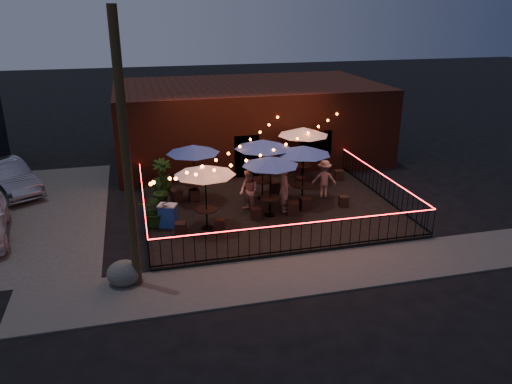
# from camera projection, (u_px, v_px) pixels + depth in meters

# --- Properties ---
(ground) EXTENTS (110.00, 110.00, 0.00)m
(ground) POSITION_uv_depth(u_px,v_px,m) (283.00, 231.00, 18.72)
(ground) COLOR black
(ground) RESTS_ON ground
(patio) EXTENTS (10.00, 8.00, 0.15)m
(patio) POSITION_uv_depth(u_px,v_px,m) (269.00, 209.00, 20.51)
(patio) COLOR black
(patio) RESTS_ON ground
(sidewalk) EXTENTS (18.00, 2.50, 0.05)m
(sidewalk) POSITION_uv_depth(u_px,v_px,m) (313.00, 273.00, 15.77)
(sidewalk) COLOR #42403D
(sidewalk) RESTS_ON ground
(brick_building) EXTENTS (14.00, 8.00, 4.00)m
(brick_building) POSITION_uv_depth(u_px,v_px,m) (248.00, 121.00, 27.31)
(brick_building) COLOR #3D1B10
(brick_building) RESTS_ON ground
(utility_pole) EXTENTS (0.26, 0.26, 8.00)m
(utility_pole) POSITION_uv_depth(u_px,v_px,m) (126.00, 158.00, 13.72)
(utility_pole) COLOR #322614
(utility_pole) RESTS_ON ground
(fence_front) EXTENTS (10.00, 0.04, 1.04)m
(fence_front) POSITION_uv_depth(u_px,v_px,m) (301.00, 238.00, 16.68)
(fence_front) COLOR black
(fence_front) RESTS_ON patio
(fence_left) EXTENTS (0.04, 8.00, 1.04)m
(fence_left) POSITION_uv_depth(u_px,v_px,m) (144.00, 207.00, 19.16)
(fence_left) COLOR black
(fence_left) RESTS_ON patio
(fence_right) EXTENTS (0.04, 8.00, 1.04)m
(fence_right) POSITION_uv_depth(u_px,v_px,m) (381.00, 186.00, 21.45)
(fence_right) COLOR black
(fence_right) RESTS_ON patio
(festoon_lights) EXTENTS (10.02, 8.72, 1.32)m
(festoon_lights) POSITION_uv_depth(u_px,v_px,m) (246.00, 156.00, 19.15)
(festoon_lights) COLOR #EC4A10
(festoon_lights) RESTS_ON ground
(cafe_table_0) EXTENTS (2.68, 2.68, 2.46)m
(cafe_table_0) POSITION_uv_depth(u_px,v_px,m) (205.00, 171.00, 17.81)
(cafe_table_0) COLOR black
(cafe_table_0) RESTS_ON patio
(cafe_table_1) EXTENTS (2.28, 2.28, 2.44)m
(cafe_table_1) POSITION_uv_depth(u_px,v_px,m) (193.00, 150.00, 20.45)
(cafe_table_1) COLOR black
(cafe_table_1) RESTS_ON patio
(cafe_table_2) EXTENTS (2.30, 2.30, 2.43)m
(cafe_table_2) POSITION_uv_depth(u_px,v_px,m) (270.00, 162.00, 18.95)
(cafe_table_2) COLOR black
(cafe_table_2) RESTS_ON patio
(cafe_table_3) EXTENTS (2.65, 2.65, 2.60)m
(cafe_table_3) POSITION_uv_depth(u_px,v_px,m) (263.00, 145.00, 20.63)
(cafe_table_3) COLOR black
(cafe_table_3) RESTS_ON patio
(cafe_table_4) EXTENTS (2.46, 2.46, 2.46)m
(cafe_table_4) POSITION_uv_depth(u_px,v_px,m) (304.00, 151.00, 20.26)
(cafe_table_4) COLOR black
(cafe_table_4) RESTS_ON patio
(cafe_table_5) EXTENTS (2.52, 2.52, 2.59)m
(cafe_table_5) POSITION_uv_depth(u_px,v_px,m) (303.00, 132.00, 22.74)
(cafe_table_5) COLOR black
(cafe_table_5) RESTS_ON patio
(bistro_chair_0) EXTENTS (0.47, 0.47, 0.45)m
(bistro_chair_0) POSITION_uv_depth(u_px,v_px,m) (181.00, 228.00, 18.04)
(bistro_chair_0) COLOR black
(bistro_chair_0) RESTS_ON patio
(bistro_chair_1) EXTENTS (0.42, 0.42, 0.40)m
(bistro_chair_1) POSITION_uv_depth(u_px,v_px,m) (220.00, 224.00, 18.44)
(bistro_chair_1) COLOR black
(bistro_chair_1) RESTS_ON patio
(bistro_chair_2) EXTENTS (0.52, 0.52, 0.48)m
(bistro_chair_2) POSITION_uv_depth(u_px,v_px,m) (177.00, 196.00, 21.07)
(bistro_chair_2) COLOR black
(bistro_chair_2) RESTS_ON patio
(bistro_chair_3) EXTENTS (0.45, 0.45, 0.49)m
(bistro_chair_3) POSITION_uv_depth(u_px,v_px,m) (194.00, 195.00, 21.16)
(bistro_chair_3) COLOR black
(bistro_chair_3) RESTS_ON patio
(bistro_chair_4) EXTENTS (0.40, 0.40, 0.44)m
(bistro_chair_4) POSITION_uv_depth(u_px,v_px,m) (256.00, 213.00, 19.37)
(bistro_chair_4) COLOR black
(bistro_chair_4) RESTS_ON patio
(bistro_chair_5) EXTENTS (0.54, 0.54, 0.51)m
(bistro_chair_5) POSITION_uv_depth(u_px,v_px,m) (293.00, 208.00, 19.76)
(bistro_chair_5) COLOR black
(bistro_chair_5) RESTS_ON patio
(bistro_chair_6) EXTENTS (0.42, 0.42, 0.40)m
(bistro_chair_6) POSITION_uv_depth(u_px,v_px,m) (249.00, 185.00, 22.43)
(bistro_chair_6) COLOR black
(bistro_chair_6) RESTS_ON patio
(bistro_chair_7) EXTENTS (0.40, 0.40, 0.47)m
(bistro_chair_7) POSITION_uv_depth(u_px,v_px,m) (275.00, 187.00, 22.12)
(bistro_chair_7) COLOR black
(bistro_chair_7) RESTS_ON patio
(bistro_chair_8) EXTENTS (0.43, 0.43, 0.51)m
(bistro_chair_8) POSITION_uv_depth(u_px,v_px,m) (305.00, 203.00, 20.23)
(bistro_chair_8) COLOR black
(bistro_chair_8) RESTS_ON patio
(bistro_chair_9) EXTENTS (0.42, 0.42, 0.43)m
(bistro_chair_9) POSITION_uv_depth(u_px,v_px,m) (343.00, 201.00, 20.57)
(bistro_chair_9) COLOR black
(bistro_chair_9) RESTS_ON patio
(bistro_chair_10) EXTENTS (0.47, 0.47, 0.44)m
(bistro_chair_10) POSITION_uv_depth(u_px,v_px,m) (301.00, 182.00, 22.81)
(bistro_chair_10) COLOR black
(bistro_chair_10) RESTS_ON patio
(bistro_chair_11) EXTENTS (0.45, 0.45, 0.47)m
(bistro_chair_11) POSITION_uv_depth(u_px,v_px,m) (339.00, 175.00, 23.66)
(bistro_chair_11) COLOR black
(bistro_chair_11) RESTS_ON patio
(patron_a) EXTENTS (0.52, 0.72, 1.85)m
(patron_a) POSITION_uv_depth(u_px,v_px,m) (285.00, 189.00, 19.88)
(patron_a) COLOR beige
(patron_a) RESTS_ON patio
(patron_b) EXTENTS (0.88, 1.01, 1.76)m
(patron_b) POSITION_uv_depth(u_px,v_px,m) (249.00, 192.00, 19.72)
(patron_b) COLOR tan
(patron_b) RESTS_ON patio
(patron_c) EXTENTS (1.19, 0.91, 1.63)m
(patron_c) POSITION_uv_depth(u_px,v_px,m) (324.00, 179.00, 21.40)
(patron_c) COLOR tan
(patron_c) RESTS_ON patio
(potted_shrub_a) EXTENTS (1.41, 1.31, 1.30)m
(potted_shrub_a) POSITION_uv_depth(u_px,v_px,m) (155.00, 210.00, 18.57)
(potted_shrub_a) COLOR #1C3F13
(potted_shrub_a) RESTS_ON patio
(potted_shrub_b) EXTENTS (0.93, 0.81, 1.46)m
(potted_shrub_b) POSITION_uv_depth(u_px,v_px,m) (163.00, 191.00, 20.26)
(potted_shrub_b) COLOR #11330D
(potted_shrub_b) RESTS_ON patio
(potted_shrub_c) EXTENTS (0.99, 0.99, 1.54)m
(potted_shrub_c) POSITION_uv_depth(u_px,v_px,m) (162.00, 177.00, 21.80)
(potted_shrub_c) COLOR #0E340F
(potted_shrub_c) RESTS_ON patio
(cooler) EXTENTS (0.80, 0.70, 0.88)m
(cooler) POSITION_uv_depth(u_px,v_px,m) (168.00, 215.00, 18.60)
(cooler) COLOR #1D48A8
(cooler) RESTS_ON patio
(boulder) EXTENTS (1.20, 1.12, 0.75)m
(boulder) POSITION_uv_depth(u_px,v_px,m) (124.00, 273.00, 15.03)
(boulder) COLOR #3E3F3A
(boulder) RESTS_ON ground
(car_silver) EXTENTS (3.63, 4.63, 1.47)m
(car_silver) POSITION_uv_depth(u_px,v_px,m) (7.00, 178.00, 22.22)
(car_silver) COLOR gray
(car_silver) RESTS_ON ground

